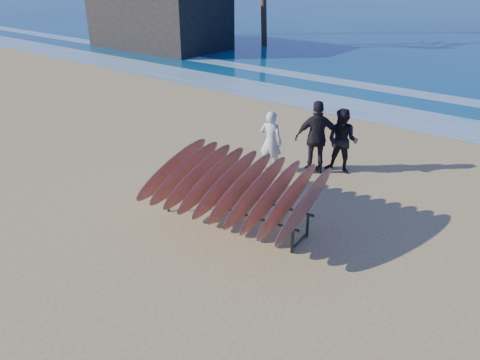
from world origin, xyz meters
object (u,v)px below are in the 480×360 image
Objects in this scene: person_white at (271,142)px; person_dark_b at (317,138)px; person_dark_a at (342,141)px; building at (159,16)px; surfboard_rack at (234,185)px.

person_dark_b is at bearing -158.53° from person_white.
building reaches higher than person_dark_a.
building reaches higher than person_dark_b.
surfboard_rack is at bearing -105.95° from person_dark_a.
person_white is 0.96× the size of person_dark_a.
person_dark_b is at bearing 84.45° from surfboard_rack.
person_white is at bearing -34.91° from building.
person_white is (-0.98, 2.67, -0.07)m from surfboard_rack.
surfboard_rack is 3.76m from person_dark_a.
surfboard_rack is 22.90m from building.
person_white is at bearing -152.56° from person_dark_a.
building is (-17.79, 14.40, 1.00)m from surfboard_rack.
person_dark_a is 0.20× the size of building.
surfboard_rack is 2.14× the size of person_white.
person_dark_b reaches higher than surfboard_rack.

